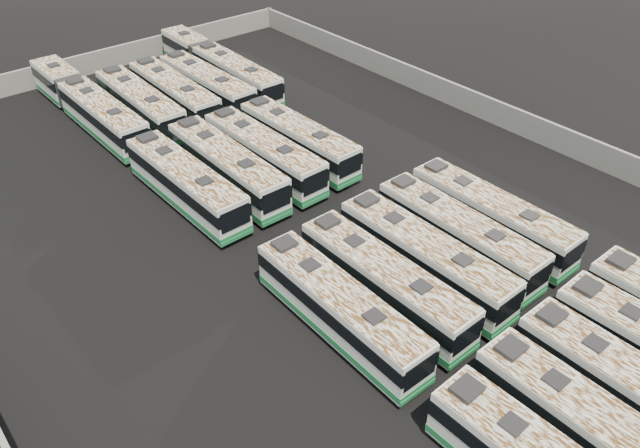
# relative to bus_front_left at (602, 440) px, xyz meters

# --- Properties ---
(ground) EXTENTS (140.00, 140.00, 0.00)m
(ground) POSITION_rel_bus_front_left_xyz_m (1.93, 21.80, -1.79)
(ground) COLOR black
(ground) RESTS_ON ground
(perimeter_wall) EXTENTS (45.20, 73.20, 2.20)m
(perimeter_wall) POSITION_rel_bus_front_left_xyz_m (1.93, 21.80, -0.69)
(perimeter_wall) COLOR slate
(perimeter_wall) RESTS_ON ground
(bus_front_left) EXTENTS (2.63, 12.43, 3.50)m
(bus_front_left) POSITION_rel_bus_front_left_xyz_m (0.00, 0.00, 0.00)
(bus_front_left) COLOR #B8BAB4
(bus_front_left) RESTS_ON ground
(bus_front_center) EXTENTS (2.66, 12.34, 3.48)m
(bus_front_center) POSITION_rel_bus_front_left_xyz_m (3.45, 0.07, -0.01)
(bus_front_center) COLOR #B8BAB4
(bus_front_center) RESTS_ON ground
(bus_midfront_far_left) EXTENTS (2.73, 12.13, 3.41)m
(bus_midfront_far_left) POSITION_rel_bus_front_left_xyz_m (-3.41, 13.66, -0.05)
(bus_midfront_far_left) COLOR #B8BAB4
(bus_midfront_far_left) RESTS_ON ground
(bus_midfront_left) EXTENTS (2.65, 12.16, 3.42)m
(bus_midfront_left) POSITION_rel_bus_front_left_xyz_m (0.05, 13.67, -0.04)
(bus_midfront_left) COLOR #B8BAB4
(bus_midfront_left) RESTS_ON ground
(bus_midfront_center) EXTENTS (2.72, 12.39, 3.49)m
(bus_midfront_center) POSITION_rel_bus_front_left_xyz_m (3.47, 13.69, -0.01)
(bus_midfront_center) COLOR #B8BAB4
(bus_midfront_center) RESTS_ON ground
(bus_midfront_right) EXTENTS (2.65, 12.10, 3.41)m
(bus_midfront_right) POSITION_rel_bus_front_left_xyz_m (6.90, 13.93, -0.05)
(bus_midfront_right) COLOR #B8BAB4
(bus_midfront_right) RESTS_ON ground
(bus_midfront_far_right) EXTENTS (2.62, 12.14, 3.42)m
(bus_midfront_far_right) POSITION_rel_bus_front_left_xyz_m (10.17, 13.83, -0.04)
(bus_midfront_far_right) COLOR #B8BAB4
(bus_midfront_far_right) RESTS_ON ground
(bus_midback_far_left) EXTENTS (2.83, 12.55, 3.53)m
(bus_midback_far_left) POSITION_rel_bus_front_left_xyz_m (-3.39, 30.31, 0.01)
(bus_midback_far_left) COLOR #B8BAB4
(bus_midback_far_left) RESTS_ON ground
(bus_midback_left) EXTENTS (2.80, 12.67, 3.56)m
(bus_midback_left) POSITION_rel_bus_front_left_xyz_m (0.11, 30.38, 0.03)
(bus_midback_left) COLOR #B8BAB4
(bus_midback_left) RESTS_ON ground
(bus_midback_center) EXTENTS (2.82, 12.41, 3.49)m
(bus_midback_center) POSITION_rel_bus_front_left_xyz_m (3.41, 30.26, -0.01)
(bus_midback_center) COLOR #B8BAB4
(bus_midback_center) RESTS_ON ground
(bus_midback_right) EXTENTS (2.83, 12.21, 3.43)m
(bus_midback_right) POSITION_rel_bus_front_left_xyz_m (6.87, 30.34, -0.04)
(bus_midback_right) COLOR #B8BAB4
(bus_midback_right) RESTS_ON ground
(bus_back_far_left) EXTENTS (2.74, 19.26, 3.49)m
(bus_back_far_left) POSITION_rel_bus_front_left_xyz_m (-3.43, 47.44, -0.01)
(bus_back_far_left) COLOR #B8BAB4
(bus_back_far_left) RESTS_ON ground
(bus_back_left) EXTENTS (2.90, 12.58, 3.53)m
(bus_back_left) POSITION_rel_bus_front_left_xyz_m (0.09, 44.22, 0.02)
(bus_back_left) COLOR #B8BAB4
(bus_back_left) RESTS_ON ground
(bus_back_center) EXTENTS (2.87, 12.58, 3.53)m
(bus_back_center) POSITION_rel_bus_front_left_xyz_m (3.46, 44.20, 0.02)
(bus_back_center) COLOR #B8BAB4
(bus_back_center) RESTS_ON ground
(bus_back_right) EXTENTS (2.94, 12.49, 3.50)m
(bus_back_right) POSITION_rel_bus_front_left_xyz_m (6.76, 43.97, 0.00)
(bus_back_right) COLOR #B8BAB4
(bus_back_right) RESTS_ON ground
(bus_back_far_right) EXTENTS (2.91, 18.99, 3.44)m
(bus_back_far_right) POSITION_rel_bus_front_left_xyz_m (10.32, 47.51, -0.04)
(bus_back_far_right) COLOR #B8BAB4
(bus_back_far_right) RESTS_ON ground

